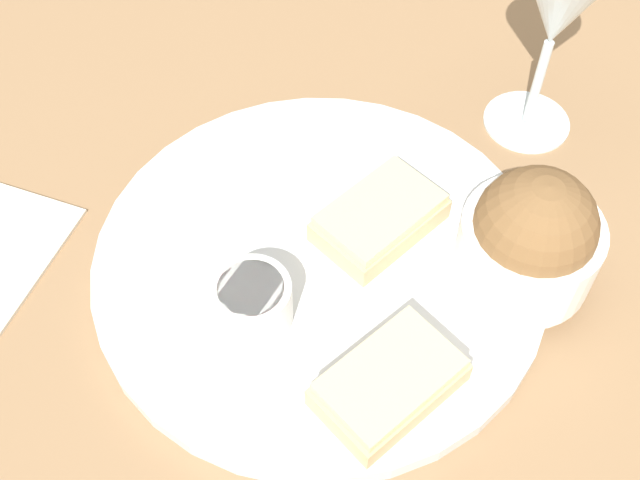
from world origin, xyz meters
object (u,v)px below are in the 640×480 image
(sauce_ramekin, at_px, (252,300))
(salad_bowl, at_px, (531,238))
(wine_glass, at_px, (558,12))
(cheese_toast_far, at_px, (380,218))
(cheese_toast_near, at_px, (389,382))

(sauce_ramekin, bearing_deg, salad_bowl, -26.70)
(sauce_ramekin, distance_m, wine_glass, 0.30)
(salad_bowl, height_order, wine_glass, wine_glass)
(sauce_ramekin, distance_m, cheese_toast_far, 0.12)
(cheese_toast_far, bearing_deg, sauce_ramekin, -177.52)
(salad_bowl, xyz_separation_m, cheese_toast_near, (-0.13, -0.01, -0.03))
(cheese_toast_near, bearing_deg, sauce_ramekin, 109.68)
(salad_bowl, xyz_separation_m, sauce_ramekin, (-0.17, 0.09, -0.02))
(cheese_toast_near, xyz_separation_m, wine_glass, (0.26, 0.12, 0.09))
(cheese_toast_near, distance_m, cheese_toast_far, 0.13)
(salad_bowl, bearing_deg, sauce_ramekin, 153.30)
(sauce_ramekin, xyz_separation_m, wine_glass, (0.29, 0.02, 0.08))
(cheese_toast_near, bearing_deg, wine_glass, 24.90)
(cheese_toast_far, distance_m, wine_glass, 0.20)
(salad_bowl, height_order, cheese_toast_far, salad_bowl)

